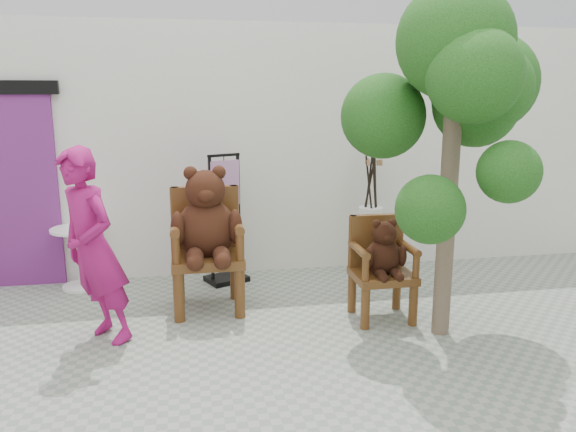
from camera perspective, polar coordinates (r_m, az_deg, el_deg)
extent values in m
plane|color=gray|center=(4.76, 2.52, -15.02)|extent=(60.00, 60.00, 0.00)
cube|color=silver|center=(7.31, -2.82, 6.96)|extent=(9.00, 1.00, 3.00)
cube|color=#6E256F|center=(7.08, -27.01, 2.18)|extent=(1.20, 0.08, 2.20)
cylinder|color=#47280F|center=(5.61, -11.03, -8.11)|extent=(0.11, 0.11, 0.50)
cylinder|color=#47280F|center=(6.11, -10.99, -6.37)|extent=(0.11, 0.11, 0.50)
cylinder|color=#47280F|center=(5.62, -4.93, -7.84)|extent=(0.11, 0.11, 0.50)
cylinder|color=#47280F|center=(6.13, -5.41, -6.14)|extent=(0.11, 0.11, 0.50)
cube|color=#47280F|center=(5.77, -8.18, -4.31)|extent=(0.71, 0.65, 0.09)
cube|color=#47280F|center=(5.94, -8.40, -0.09)|extent=(0.68, 0.09, 0.65)
cylinder|color=#47280F|center=(5.94, -11.37, -0.21)|extent=(0.09, 0.09, 0.65)
cylinder|color=#47280F|center=(5.46, -11.37, -3.26)|extent=(0.08, 0.08, 0.30)
cylinder|color=#47280F|center=(5.68, -11.40, -1.11)|extent=(0.09, 0.62, 0.09)
cylinder|color=#47280F|center=(5.96, -5.44, 0.02)|extent=(0.09, 0.09, 0.65)
cylinder|color=#47280F|center=(5.48, -4.90, -3.00)|extent=(0.08, 0.08, 0.30)
cylinder|color=#47280F|center=(5.70, -5.19, -0.86)|extent=(0.09, 0.62, 0.09)
ellipsoid|color=black|center=(5.72, -8.28, -1.35)|extent=(0.59, 0.50, 0.62)
sphere|color=black|center=(5.61, -8.40, 2.65)|extent=(0.40, 0.40, 0.40)
ellipsoid|color=black|center=(5.46, -8.33, 2.07)|extent=(0.18, 0.14, 0.14)
sphere|color=black|center=(5.59, -9.88, 4.31)|extent=(0.14, 0.14, 0.14)
sphere|color=black|center=(5.60, -7.04, 4.42)|extent=(0.14, 0.14, 0.14)
ellipsoid|color=black|center=(5.58, -11.14, -1.33)|extent=(0.14, 0.20, 0.36)
ellipsoid|color=black|center=(5.51, -9.45, -4.10)|extent=(0.17, 0.35, 0.17)
sphere|color=black|center=(5.38, -9.41, -4.71)|extent=(0.17, 0.17, 0.17)
ellipsoid|color=black|center=(5.60, -5.37, -1.10)|extent=(0.14, 0.20, 0.36)
ellipsoid|color=black|center=(5.52, -6.77, -3.99)|extent=(0.17, 0.35, 0.17)
sphere|color=black|center=(5.39, -6.67, -4.60)|extent=(0.17, 0.17, 0.17)
cylinder|color=#47280F|center=(5.41, 7.86, -9.30)|extent=(0.09, 0.09, 0.40)
cylinder|color=#47280F|center=(5.79, 6.52, -7.77)|extent=(0.09, 0.09, 0.40)
cylinder|color=#47280F|center=(5.57, 12.60, -8.84)|extent=(0.09, 0.09, 0.40)
cylinder|color=#47280F|center=(5.94, 10.99, -7.39)|extent=(0.09, 0.09, 0.40)
cube|color=#47280F|center=(5.59, 9.59, -6.01)|extent=(0.58, 0.53, 0.08)
cube|color=#47280F|center=(5.71, 8.93, -2.44)|extent=(0.55, 0.08, 0.53)
cylinder|color=#47280F|center=(5.64, 6.53, -2.57)|extent=(0.08, 0.08, 0.53)
cylinder|color=#47280F|center=(5.27, 7.88, -5.29)|extent=(0.07, 0.07, 0.24)
cylinder|color=#47280F|center=(5.43, 7.21, -3.41)|extent=(0.08, 0.50, 0.08)
cylinder|color=#47280F|center=(5.80, 11.26, -2.30)|extent=(0.08, 0.08, 0.53)
cylinder|color=#47280F|center=(5.44, 12.90, -4.92)|extent=(0.07, 0.07, 0.24)
cylinder|color=#47280F|center=(5.60, 12.09, -3.11)|extent=(0.08, 0.50, 0.08)
ellipsoid|color=black|center=(5.55, 9.62, -4.14)|extent=(0.35, 0.30, 0.37)
sphere|color=black|center=(5.47, 9.78, -1.76)|extent=(0.23, 0.23, 0.23)
ellipsoid|color=black|center=(5.39, 10.11, -2.18)|extent=(0.11, 0.08, 0.08)
sphere|color=black|center=(5.42, 8.98, -0.77)|extent=(0.08, 0.08, 0.08)
sphere|color=black|center=(5.48, 10.60, -0.70)|extent=(0.08, 0.08, 0.08)
ellipsoid|color=black|center=(5.42, 8.25, -4.21)|extent=(0.08, 0.12, 0.21)
ellipsoid|color=black|center=(5.42, 9.39, -5.87)|extent=(0.10, 0.21, 0.10)
sphere|color=black|center=(5.35, 9.68, -6.25)|extent=(0.10, 0.10, 0.10)
ellipsoid|color=black|center=(5.53, 11.52, -3.99)|extent=(0.08, 0.12, 0.21)
ellipsoid|color=black|center=(5.47, 10.89, -5.75)|extent=(0.10, 0.21, 0.10)
sphere|color=black|center=(5.40, 11.20, -6.13)|extent=(0.10, 0.10, 0.10)
imported|color=#9A135C|center=(5.13, -19.16, -3.11)|extent=(0.74, 0.76, 1.76)
cylinder|color=white|center=(6.75, -20.57, -1.26)|extent=(0.60, 0.60, 0.03)
cylinder|color=white|center=(6.83, -20.35, -4.03)|extent=(0.06, 0.06, 0.68)
cylinder|color=white|center=(6.93, -20.15, -6.69)|extent=(0.44, 0.44, 0.03)
cube|color=black|center=(6.48, -7.80, -0.57)|extent=(0.04, 0.04, 1.50)
cube|color=black|center=(6.64, -5.03, -0.18)|extent=(0.04, 0.04, 1.50)
cube|color=black|center=(6.43, -6.56, 6.15)|extent=(0.38, 0.19, 0.03)
cube|color=black|center=(6.75, -6.25, -6.34)|extent=(0.55, 0.50, 0.06)
cube|color=#B57CB0|center=(6.47, -6.45, 3.33)|extent=(0.35, 0.18, 0.52)
cylinder|color=black|center=(6.44, -6.55, 5.89)|extent=(0.01, 0.01, 0.08)
cylinder|color=white|center=(7.06, 8.32, -2.10)|extent=(0.32, 0.32, 0.03)
cylinder|color=white|center=(7.22, 8.69, -3.60)|extent=(0.03, 0.03, 0.44)
cylinder|color=white|center=(7.17, 7.40, -3.67)|extent=(0.03, 0.03, 0.44)
cylinder|color=white|center=(7.01, 7.83, -4.05)|extent=(0.03, 0.03, 0.44)
cylinder|color=white|center=(7.06, 9.14, -3.96)|extent=(0.03, 0.03, 0.44)
cylinder|color=black|center=(6.96, 8.16, 2.88)|extent=(0.12, 0.08, 0.80)
cylinder|color=#966C44|center=(6.94, 7.99, 5.53)|extent=(0.04, 0.04, 0.08)
cylinder|color=black|center=(6.90, 8.79, 2.77)|extent=(0.11, 0.07, 0.80)
cylinder|color=#966C44|center=(6.83, 9.12, 5.38)|extent=(0.04, 0.04, 0.08)
cylinder|color=black|center=(6.91, 8.86, 2.79)|extent=(0.09, 0.10, 0.80)
cylinder|color=#966C44|center=(6.85, 9.24, 5.40)|extent=(0.04, 0.04, 0.08)
cylinder|color=black|center=(6.91, 8.86, 2.79)|extent=(0.14, 0.15, 0.79)
cylinder|color=#966C44|center=(6.84, 9.44, 5.38)|extent=(0.05, 0.05, 0.08)
cylinder|color=black|center=(6.89, 8.27, 2.77)|extent=(0.10, 0.11, 0.80)
cylinder|color=#966C44|center=(6.80, 8.16, 5.38)|extent=(0.04, 0.04, 0.08)
cylinder|color=black|center=(6.97, 8.23, 2.89)|extent=(0.18, 0.07, 0.79)
cylinder|color=#966C44|center=(6.97, 8.01, 5.56)|extent=(0.05, 0.04, 0.08)
cylinder|color=brown|center=(5.16, 16.03, 2.98)|extent=(0.16, 0.16, 2.78)
sphere|color=#123C10|center=(5.67, 19.67, 12.66)|extent=(0.91, 0.91, 0.91)
sphere|color=#123C10|center=(4.72, 18.40, 13.41)|extent=(0.76, 0.76, 0.76)
sphere|color=#123C10|center=(4.98, 16.57, 16.67)|extent=(0.96, 0.96, 0.96)
sphere|color=#123C10|center=(5.38, 18.53, 10.73)|extent=(0.77, 0.77, 0.77)
sphere|color=#123C10|center=(5.26, 9.64, 9.96)|extent=(0.77, 0.77, 0.77)
sphere|color=#123C10|center=(5.33, 19.79, 12.18)|extent=(0.75, 0.75, 0.75)
sphere|color=#123C10|center=(5.35, 18.52, 11.18)|extent=(0.77, 0.77, 0.77)
sphere|color=#123C10|center=(4.57, 14.22, 0.65)|extent=(0.56, 0.56, 0.56)
sphere|color=#123C10|center=(4.72, 21.53, 4.19)|extent=(0.50, 0.50, 0.50)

